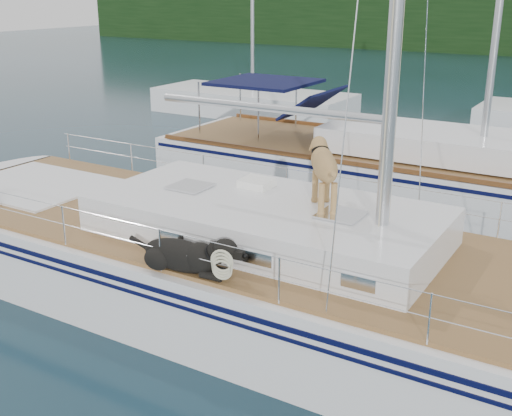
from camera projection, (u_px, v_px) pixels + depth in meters
The scene contains 4 objects.
ground at pixel (224, 299), 10.47m from camera, with size 120.00×120.00×0.00m, color black.
main_sailboat at pixel (228, 262), 10.19m from camera, with size 12.00×3.80×14.01m.
neighbor_sailboat at pixel (382, 170), 15.58m from camera, with size 11.00×3.50×13.30m.
bg_boat_west at pixel (253, 103), 25.57m from camera, with size 8.00×3.00×11.65m.
Camera 1 is at (5.33, -7.79, 4.81)m, focal length 45.00 mm.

